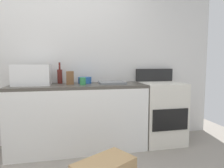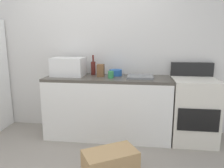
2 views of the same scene
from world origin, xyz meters
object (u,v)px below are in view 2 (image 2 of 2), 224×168
Objects in this scene: coffee_mug at (111,75)px; cardboard_box_small at (110,165)px; wine_bottle at (93,68)px; knife_block at (101,70)px; stove_oven at (193,109)px; mixing_bowl at (116,73)px; microwave at (68,67)px.

cardboard_box_small is at bearing -82.62° from coffee_mug.
wine_bottle is 3.00× the size of coffee_mug.
wine_bottle is 0.21m from knife_block.
mixing_bowl is at bearing 173.15° from stove_oven.
knife_block is at bearing -46.58° from wine_bottle.
stove_oven reaches higher than coffee_mug.
stove_oven is at bearing -6.97° from wine_bottle.
microwave is at bearing -171.13° from mixing_bowl.
microwave reaches higher than mixing_bowl.
wine_bottle reaches higher than cardboard_box_small.
wine_bottle reaches higher than mixing_bowl.
knife_block is at bearing 178.76° from stove_oven.
wine_bottle is at bearing 24.15° from microwave.
mixing_bowl is at bearing 8.87° from microwave.
wine_bottle reaches higher than stove_oven.
coffee_mug is 0.56× the size of knife_block.
microwave is 2.56× the size of knife_block.
mixing_bowl is (-1.12, 0.13, 0.48)m from stove_oven.
stove_oven is 3.67× the size of wine_bottle.
knife_block reaches higher than coffee_mug.
wine_bottle is at bearing 172.63° from mixing_bowl.
microwave is 0.49m from knife_block.
coffee_mug is (0.31, -0.27, -0.06)m from wine_bottle.
mixing_bowl is at bearing 27.14° from knife_block.
microwave is at bearing 170.23° from coffee_mug.
coffee_mug is 0.20m from knife_block.
stove_oven is at bearing -6.85° from mixing_bowl.
knife_block is at bearing 145.35° from coffee_mug.
stove_oven is 11.00× the size of coffee_mug.
stove_oven is 1.90m from microwave.
wine_bottle reaches higher than knife_block.
wine_bottle is (0.34, 0.15, -0.03)m from microwave.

